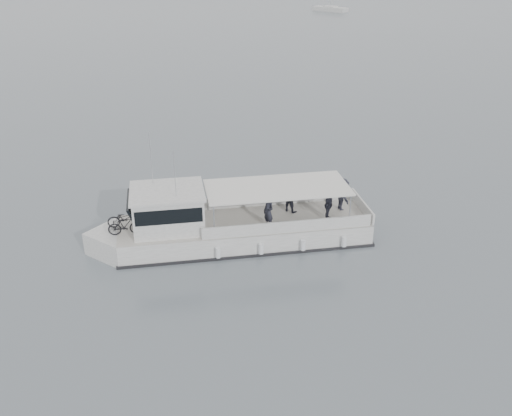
{
  "coord_description": "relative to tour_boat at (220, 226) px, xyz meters",
  "views": [
    {
      "loc": [
        6.25,
        -20.53,
        12.16
      ],
      "look_at": [
        6.36,
        1.3,
        1.6
      ],
      "focal_mm": 40.0,
      "sensor_mm": 36.0,
      "label": 1
    }
  ],
  "objects": [
    {
      "name": "ground",
      "position": [
        -4.81,
        -1.12,
        -0.84
      ],
      "size": [
        1400.0,
        1400.0,
        0.0
      ],
      "primitive_type": "plane",
      "color": "slate",
      "rests_on": "ground"
    },
    {
      "name": "tour_boat",
      "position": [
        0.0,
        0.0,
        0.0
      ],
      "size": [
        12.29,
        4.73,
        5.12
      ],
      "rotation": [
        0.0,
        0.0,
        0.17
      ],
      "color": "white",
      "rests_on": "ground"
    }
  ]
}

